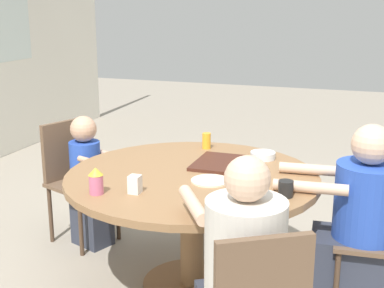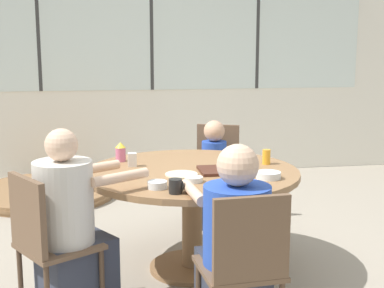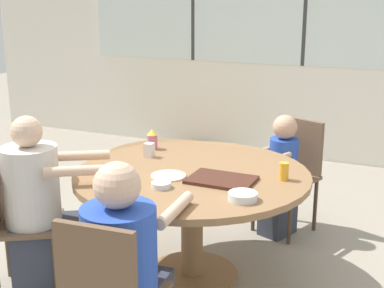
# 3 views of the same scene
# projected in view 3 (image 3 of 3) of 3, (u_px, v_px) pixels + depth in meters

# --- Properties ---
(ground_plane) EXTENTS (16.00, 16.00, 0.00)m
(ground_plane) POSITION_uv_depth(u_px,v_px,m) (192.00, 276.00, 3.51)
(ground_plane) COLOR gray
(wall_back_with_windows) EXTENTS (8.40, 0.08, 2.80)m
(wall_back_with_windows) POSITION_uv_depth(u_px,v_px,m) (305.00, 30.00, 5.73)
(wall_back_with_windows) COLOR white
(wall_back_with_windows) RESTS_ON ground_plane
(dining_table) EXTENTS (1.47, 1.47, 0.72)m
(dining_table) POSITION_uv_depth(u_px,v_px,m) (192.00, 192.00, 3.35)
(dining_table) COLOR olive
(dining_table) RESTS_ON ground_plane
(chair_for_man_blue_shirt) EXTENTS (0.55, 0.55, 0.87)m
(chair_for_man_blue_shirt) POSITION_uv_depth(u_px,v_px,m) (11.00, 212.00, 3.22)
(chair_for_man_blue_shirt) COLOR brown
(chair_for_man_blue_shirt) RESTS_ON ground_plane
(chair_for_toddler) EXTENTS (0.52, 0.52, 0.87)m
(chair_for_toddler) POSITION_uv_depth(u_px,v_px,m) (293.00, 165.00, 4.12)
(chair_for_toddler) COLOR brown
(chair_for_toddler) RESTS_ON ground_plane
(person_woman_green_shirt) EXTENTS (0.40, 0.68, 1.08)m
(person_woman_green_shirt) POSITION_uv_depth(u_px,v_px,m) (125.00, 280.00, 2.54)
(person_woman_green_shirt) COLOR #333847
(person_woman_green_shirt) RESTS_ON ground_plane
(person_man_blue_shirt) EXTENTS (0.69, 0.60, 1.11)m
(person_man_blue_shirt) POSITION_uv_depth(u_px,v_px,m) (40.00, 215.00, 3.25)
(person_man_blue_shirt) COLOR #333847
(person_man_blue_shirt) RESTS_ON ground_plane
(person_toddler) EXTENTS (0.34, 0.44, 0.93)m
(person_toddler) POSITION_uv_depth(u_px,v_px,m) (281.00, 179.00, 4.04)
(person_toddler) COLOR #333847
(person_toddler) RESTS_ON ground_plane
(food_tray_dark) EXTENTS (0.38, 0.27, 0.02)m
(food_tray_dark) POSITION_uv_depth(u_px,v_px,m) (222.00, 180.00, 3.14)
(food_tray_dark) COLOR #472319
(food_tray_dark) RESTS_ON dining_table
(coffee_mug) EXTENTS (0.08, 0.08, 0.09)m
(coffee_mug) POSITION_uv_depth(u_px,v_px,m) (116.00, 191.00, 2.88)
(coffee_mug) COLOR black
(coffee_mug) RESTS_ON dining_table
(sippy_cup) EXTENTS (0.08, 0.08, 0.14)m
(sippy_cup) POSITION_uv_depth(u_px,v_px,m) (152.00, 139.00, 3.80)
(sippy_cup) COLOR #CC668C
(sippy_cup) RESTS_ON dining_table
(juice_glass) EXTENTS (0.06, 0.06, 0.11)m
(juice_glass) POSITION_uv_depth(u_px,v_px,m) (284.00, 171.00, 3.16)
(juice_glass) COLOR gold
(juice_glass) RESTS_ON dining_table
(milk_carton_small) EXTENTS (0.06, 0.06, 0.10)m
(milk_carton_small) POSITION_uv_depth(u_px,v_px,m) (149.00, 150.00, 3.61)
(milk_carton_small) COLOR silver
(milk_carton_small) RESTS_ON dining_table
(bowl_white_shallow) EXTENTS (0.11, 0.11, 0.03)m
(bowl_white_shallow) POSITION_uv_depth(u_px,v_px,m) (161.00, 185.00, 3.04)
(bowl_white_shallow) COLOR silver
(bowl_white_shallow) RESTS_ON dining_table
(bowl_cereal) EXTENTS (0.12, 0.12, 0.04)m
(bowl_cereal) POSITION_uv_depth(u_px,v_px,m) (114.00, 184.00, 3.03)
(bowl_cereal) COLOR silver
(bowl_cereal) RESTS_ON dining_table
(bowl_fruit) EXTENTS (0.16, 0.16, 0.04)m
(bowl_fruit) POSITION_uv_depth(u_px,v_px,m) (243.00, 196.00, 2.85)
(bowl_fruit) COLOR silver
(bowl_fruit) RESTS_ON dining_table
(plate_tortillas) EXTENTS (0.21, 0.21, 0.01)m
(plate_tortillas) POSITION_uv_depth(u_px,v_px,m) (168.00, 176.00, 3.23)
(plate_tortillas) COLOR beige
(plate_tortillas) RESTS_ON dining_table
(folded_table_stack) EXTENTS (1.47, 1.47, 0.09)m
(folded_table_stack) POSITION_uv_depth(u_px,v_px,m) (169.00, 160.00, 5.83)
(folded_table_stack) COLOR olive
(folded_table_stack) RESTS_ON ground_plane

